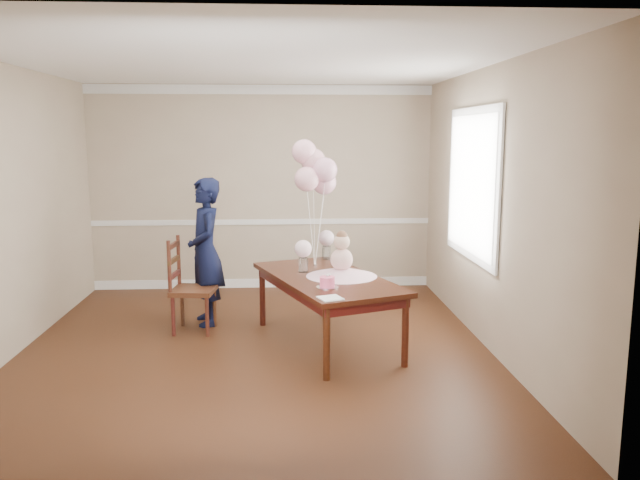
# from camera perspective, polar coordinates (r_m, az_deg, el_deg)

# --- Properties ---
(floor) EXTENTS (4.50, 5.00, 0.00)m
(floor) POSITION_cam_1_polar(r_m,az_deg,el_deg) (6.16, -5.90, -9.89)
(floor) COLOR black
(floor) RESTS_ON ground
(ceiling) EXTENTS (4.50, 5.00, 0.02)m
(ceiling) POSITION_cam_1_polar(r_m,az_deg,el_deg) (5.85, -6.36, 15.91)
(ceiling) COLOR white
(ceiling) RESTS_ON wall_back
(wall_back) EXTENTS (4.50, 0.02, 2.70)m
(wall_back) POSITION_cam_1_polar(r_m,az_deg,el_deg) (8.34, -5.35, 4.73)
(wall_back) COLOR tan
(wall_back) RESTS_ON floor
(wall_front) EXTENTS (4.50, 0.02, 2.70)m
(wall_front) POSITION_cam_1_polar(r_m,az_deg,el_deg) (3.39, -8.01, -2.40)
(wall_front) COLOR tan
(wall_front) RESTS_ON floor
(wall_left) EXTENTS (0.02, 5.00, 2.70)m
(wall_left) POSITION_cam_1_polar(r_m,az_deg,el_deg) (6.37, -26.80, 2.25)
(wall_left) COLOR tan
(wall_left) RESTS_ON floor
(wall_right) EXTENTS (0.02, 5.00, 2.70)m
(wall_right) POSITION_cam_1_polar(r_m,az_deg,el_deg) (6.18, 15.25, 2.74)
(wall_right) COLOR tan
(wall_right) RESTS_ON floor
(chair_rail_trim) EXTENTS (4.50, 0.02, 0.07)m
(chair_rail_trim) POSITION_cam_1_polar(r_m,az_deg,el_deg) (8.38, -5.31, 1.66)
(chair_rail_trim) COLOR silver
(chair_rail_trim) RESTS_ON wall_back
(crown_molding) EXTENTS (4.50, 0.02, 0.12)m
(crown_molding) POSITION_cam_1_polar(r_m,az_deg,el_deg) (8.32, -5.50, 13.54)
(crown_molding) COLOR silver
(crown_molding) RESTS_ON wall_back
(baseboard_trim) EXTENTS (4.50, 0.02, 0.12)m
(baseboard_trim) POSITION_cam_1_polar(r_m,az_deg,el_deg) (8.54, -5.22, -3.94)
(baseboard_trim) COLOR white
(baseboard_trim) RESTS_ON floor
(window_frame) EXTENTS (0.02, 1.66, 1.56)m
(window_frame) POSITION_cam_1_polar(r_m,az_deg,el_deg) (6.62, 13.76, 4.99)
(window_frame) COLOR white
(window_frame) RESTS_ON wall_right
(window_blinds) EXTENTS (0.01, 1.50, 1.40)m
(window_blinds) POSITION_cam_1_polar(r_m,az_deg,el_deg) (6.62, 13.61, 4.99)
(window_blinds) COLOR white
(window_blinds) RESTS_ON wall_right
(dining_table_top) EXTENTS (1.49, 2.04, 0.05)m
(dining_table_top) POSITION_cam_1_polar(r_m,az_deg,el_deg) (6.10, 0.63, -3.55)
(dining_table_top) COLOR black
(dining_table_top) RESTS_ON table_leg_fl
(table_apron) EXTENTS (1.38, 1.92, 0.09)m
(table_apron) POSITION_cam_1_polar(r_m,az_deg,el_deg) (6.11, 0.63, -4.18)
(table_apron) COLOR black
(table_apron) RESTS_ON table_leg_fl
(table_leg_fl) EXTENTS (0.08, 0.08, 0.64)m
(table_leg_fl) POSITION_cam_1_polar(r_m,az_deg,el_deg) (5.30, 0.60, -9.45)
(table_leg_fl) COLOR black
(table_leg_fl) RESTS_ON floor
(table_leg_fr) EXTENTS (0.08, 0.08, 0.64)m
(table_leg_fr) POSITION_cam_1_polar(r_m,az_deg,el_deg) (5.65, 7.80, -8.33)
(table_leg_fr) COLOR black
(table_leg_fr) RESTS_ON floor
(table_leg_bl) EXTENTS (0.08, 0.08, 0.64)m
(table_leg_bl) POSITION_cam_1_polar(r_m,az_deg,el_deg) (6.81, -5.29, -5.17)
(table_leg_bl) COLOR black
(table_leg_bl) RESTS_ON floor
(table_leg_br) EXTENTS (0.08, 0.08, 0.64)m
(table_leg_br) POSITION_cam_1_polar(r_m,az_deg,el_deg) (7.08, 0.64, -4.56)
(table_leg_br) COLOR black
(table_leg_br) RESTS_ON floor
(baby_skirt) EXTENTS (0.89, 0.89, 0.09)m
(baby_skirt) POSITION_cam_1_polar(r_m,az_deg,el_deg) (6.10, 1.99, -2.89)
(baby_skirt) COLOR #E5A9BC
(baby_skirt) RESTS_ON dining_table_top
(baby_torso) EXTENTS (0.22, 0.22, 0.22)m
(baby_torso) POSITION_cam_1_polar(r_m,az_deg,el_deg) (6.07, 1.99, -1.79)
(baby_torso) COLOR pink
(baby_torso) RESTS_ON baby_skirt
(baby_head) EXTENTS (0.16, 0.16, 0.16)m
(baby_head) POSITION_cam_1_polar(r_m,az_deg,el_deg) (6.04, 2.00, -0.18)
(baby_head) COLOR beige
(baby_head) RESTS_ON baby_torso
(baby_hair) EXTENTS (0.11, 0.11, 0.11)m
(baby_hair) POSITION_cam_1_polar(r_m,az_deg,el_deg) (6.03, 2.01, 0.34)
(baby_hair) COLOR brown
(baby_hair) RESTS_ON baby_head
(cake_platter) EXTENTS (0.26, 0.26, 0.01)m
(cake_platter) POSITION_cam_1_polar(r_m,az_deg,el_deg) (5.65, 0.67, -4.32)
(cake_platter) COLOR #BBBABF
(cake_platter) RESTS_ON dining_table_top
(birthday_cake) EXTENTS (0.18, 0.18, 0.09)m
(birthday_cake) POSITION_cam_1_polar(r_m,az_deg,el_deg) (5.64, 0.67, -3.84)
(birthday_cake) COLOR #FF5081
(birthday_cake) RESTS_ON cake_platter
(cake_flower_a) EXTENTS (0.03, 0.03, 0.03)m
(cake_flower_a) POSITION_cam_1_polar(r_m,az_deg,el_deg) (5.63, 0.67, -3.25)
(cake_flower_a) COLOR silver
(cake_flower_a) RESTS_ON birthday_cake
(cake_flower_b) EXTENTS (0.03, 0.03, 0.03)m
(cake_flower_b) POSITION_cam_1_polar(r_m,az_deg,el_deg) (5.65, 0.84, -3.18)
(cake_flower_b) COLOR silver
(cake_flower_b) RESTS_ON birthday_cake
(rose_vase_near) EXTENTS (0.12, 0.12, 0.15)m
(rose_vase_near) POSITION_cam_1_polar(r_m,az_deg,el_deg) (6.27, -1.55, -2.29)
(rose_vase_near) COLOR white
(rose_vase_near) RESTS_ON dining_table_top
(roses_near) EXTENTS (0.17, 0.17, 0.17)m
(roses_near) POSITION_cam_1_polar(r_m,az_deg,el_deg) (6.24, -1.56, -0.80)
(roses_near) COLOR silver
(roses_near) RESTS_ON rose_vase_near
(rose_vase_far) EXTENTS (0.12, 0.12, 0.15)m
(rose_vase_far) POSITION_cam_1_polar(r_m,az_deg,el_deg) (6.91, 0.59, -1.17)
(rose_vase_far) COLOR white
(rose_vase_far) RESTS_ON dining_table_top
(roses_far) EXTENTS (0.17, 0.17, 0.17)m
(roses_far) POSITION_cam_1_polar(r_m,az_deg,el_deg) (6.88, 0.59, 0.18)
(roses_far) COLOR beige
(roses_far) RESTS_ON rose_vase_far
(napkin) EXTENTS (0.24, 0.24, 0.01)m
(napkin) POSITION_cam_1_polar(r_m,az_deg,el_deg) (5.27, 0.95, -5.33)
(napkin) COLOR white
(napkin) RESTS_ON dining_table_top
(balloon_weight) EXTENTS (0.05, 0.05, 0.02)m
(balloon_weight) POSITION_cam_1_polar(r_m,az_deg,el_deg) (6.58, -0.46, -2.29)
(balloon_weight) COLOR #B3B4B8
(balloon_weight) RESTS_ON dining_table_top
(balloon_a) EXTENTS (0.26, 0.26, 0.26)m
(balloon_a) POSITION_cam_1_polar(r_m,az_deg,el_deg) (6.42, -1.22, 5.59)
(balloon_a) COLOR #F1ABB7
(balloon_a) RESTS_ON balloon_ribbon_a
(balloon_b) EXTENTS (0.26, 0.26, 0.26)m
(balloon_b) POSITION_cam_1_polar(r_m,az_deg,el_deg) (6.44, 0.45, 6.42)
(balloon_b) COLOR #E4A1BB
(balloon_b) RESTS_ON balloon_ribbon_b
(balloon_c) EXTENTS (0.26, 0.26, 0.26)m
(balloon_c) POSITION_cam_1_polar(r_m,az_deg,el_deg) (6.53, -0.64, 7.27)
(balloon_c) COLOR #DE9DA9
(balloon_c) RESTS_ON balloon_ribbon_c
(balloon_d) EXTENTS (0.26, 0.26, 0.26)m
(balloon_d) POSITION_cam_1_polar(r_m,az_deg,el_deg) (6.51, -1.46, 8.07)
(balloon_d) COLOR #FAB1C1
(balloon_d) RESTS_ON balloon_ribbon_d
(balloon_e) EXTENTS (0.26, 0.26, 0.26)m
(balloon_e) POSITION_cam_1_polar(r_m,az_deg,el_deg) (6.58, 0.38, 5.29)
(balloon_e) COLOR #D798AD
(balloon_e) RESTS_ON balloon_ribbon_e
(balloon_ribbon_a) EXTENTS (0.08, 0.03, 0.77)m
(balloon_ribbon_a) POSITION_cam_1_polar(r_m,az_deg,el_deg) (6.49, -0.83, 1.00)
(balloon_ribbon_a) COLOR white
(balloon_ribbon_a) RESTS_ON balloon_weight
(balloon_ribbon_b) EXTENTS (0.10, 0.02, 0.86)m
(balloon_ribbon_b) POSITION_cam_1_polar(r_m,az_deg,el_deg) (6.50, -0.01, 1.42)
(balloon_ribbon_b) COLOR white
(balloon_ribbon_b) RESTS_ON balloon_weight
(balloon_ribbon_c) EXTENTS (0.02, 0.09, 0.95)m
(balloon_ribbon_c) POSITION_cam_1_polar(r_m,az_deg,el_deg) (6.54, -0.55, 1.88)
(balloon_ribbon_c) COLOR white
(balloon_ribbon_c) RESTS_ON balloon_weight
(balloon_ribbon_d) EXTENTS (0.10, 0.06, 1.04)m
(balloon_ribbon_d) POSITION_cam_1_polar(r_m,az_deg,el_deg) (6.52, -0.95, 2.26)
(balloon_ribbon_d) COLOR white
(balloon_ribbon_d) RESTS_ON balloon_weight
(balloon_ribbon_e) EXTENTS (0.10, 0.11, 0.71)m
(balloon_ribbon_e) POSITION_cam_1_polar(r_m,az_deg,el_deg) (6.57, -0.04, 0.90)
(balloon_ribbon_e) COLOR white
(balloon_ribbon_e) RESTS_ON balloon_weight
(dining_chair_seat) EXTENTS (0.48, 0.48, 0.05)m
(dining_chair_seat) POSITION_cam_1_polar(r_m,az_deg,el_deg) (6.68, -11.48, -4.54)
(dining_chair_seat) COLOR #3C1D10
(dining_chair_seat) RESTS_ON chair_leg_fl
(chair_leg_fl) EXTENTS (0.04, 0.04, 0.42)m
(chair_leg_fl) POSITION_cam_1_polar(r_m,az_deg,el_deg) (6.62, -13.28, -6.79)
(chair_leg_fl) COLOR #3E1411
(chair_leg_fl) RESTS_ON floor
(chair_leg_fr) EXTENTS (0.04, 0.04, 0.42)m
(chair_leg_fr) POSITION_cam_1_polar(r_m,az_deg,el_deg) (6.54, -10.28, -6.91)
(chair_leg_fr) COLOR #3B1710
(chair_leg_fr) RESTS_ON floor
(chair_leg_bl) EXTENTS (0.04, 0.04, 0.42)m
(chair_leg_bl) POSITION_cam_1_polar(r_m,az_deg,el_deg) (6.95, -12.48, -5.99)
(chair_leg_bl) COLOR #33190E
(chair_leg_bl) RESTS_ON floor
(chair_leg_br) EXTENTS (0.04, 0.04, 0.42)m
(chair_leg_br) POSITION_cam_1_polar(r_m,az_deg,el_deg) (6.87, -9.62, -6.09)
(chair_leg_br) COLOR #3D1F10
(chair_leg_br) RESTS_ON floor
(chair_back_post_l) EXTENTS (0.04, 0.04, 0.55)m
(chair_back_post_l) POSITION_cam_1_polar(r_m,az_deg,el_deg) (6.51, -13.62, -2.43)
(chair_back_post_l) COLOR #36160E
(chair_back_post_l) RESTS_ON dining_chair_seat
(chair_back_post_r) EXTENTS (0.04, 0.04, 0.55)m
(chair_back_post_r) POSITION_cam_1_polar(r_m,az_deg,el_deg) (6.84, -12.79, -1.82)
(chair_back_post_r) COLOR #3D1910
(chair_back_post_r) RESTS_ON dining_chair_seat
(chair_slat_low) EXTENTS (0.07, 0.39, 0.05)m
(chair_slat_low) POSITION_cam_1_polar(r_m,az_deg,el_deg) (6.70, -13.16, -3.11)
(chair_slat_low) COLOR #3A130F
(chair_slat_low) RESTS_ON dining_chair_seat
(chair_slat_mid) EXTENTS (0.07, 0.39, 0.05)m
(chair_slat_mid) POSITION_cam_1_polar(r_m,az_deg,el_deg) (6.66, -13.21, -1.79)
(chair_slat_mid) COLOR #351E0E
(chair_slat_mid) RESTS_ON dining_chair_seat
(chair_slat_top) EXTENTS (0.07, 0.39, 0.05)m
(chair_slat_top) POSITION_cam_1_polar(r_m,az_deg,el_deg) (6.64, -13.26, -0.46)
(chair_slat_top) COLOR black
(chair_slat_top) RESTS_ON dining_chair_seat
(woman) EXTENTS (0.53, 0.67, 1.60)m
(woman) POSITION_cam_1_polar(r_m,az_deg,el_deg) (6.86, -10.42, -1.07)
(woman) COLOR black
(woman) RESTS_ON floor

